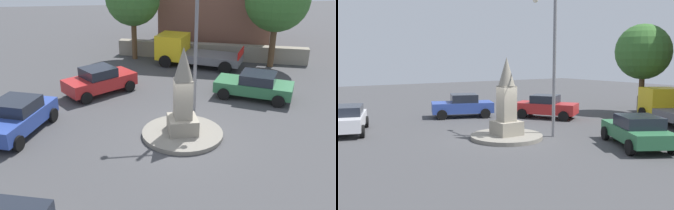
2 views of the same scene
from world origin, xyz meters
TOP-DOWN VIEW (x-y plane):
  - ground_plane at (0.00, 0.00)m, footprint 80.00×80.00m
  - traffic_island at (0.00, 0.00)m, footprint 3.49×3.49m
  - monument at (0.00, 0.00)m, footprint 1.22×1.22m
  - streetlamp at (-0.93, -2.16)m, footprint 3.35×0.28m
  - car_blue_parked_right at (7.07, -1.21)m, footprint 3.09×4.33m
  - car_green_approaching at (-4.55, -3.81)m, footprint 4.38×3.50m
  - car_red_passing at (3.70, -5.54)m, footprint 4.18×3.54m
  - truck_yellow_far_side at (-2.13, -10.14)m, footprint 5.99×4.49m
  - stone_boundary_wall at (-3.94, -11.45)m, footprint 13.06×5.07m
  - tree_near_wall at (-7.60, -9.13)m, footprint 4.11×4.11m

SIDE VIEW (x-z plane):
  - ground_plane at x=0.00m, z-range 0.00..0.00m
  - traffic_island at x=0.00m, z-range 0.00..0.19m
  - stone_boundary_wall at x=-3.94m, z-range 0.00..1.13m
  - car_green_approaching at x=-4.55m, z-range 0.02..1.42m
  - car_red_passing at x=3.70m, z-range 0.01..1.51m
  - car_blue_parked_right at x=7.07m, z-range 0.01..1.53m
  - truck_yellow_far_side at x=-2.13m, z-range -0.05..2.01m
  - monument at x=0.00m, z-range -0.11..3.61m
  - tree_near_wall at x=-7.60m, z-range 1.18..7.68m
  - streetlamp at x=-0.93m, z-range 0.78..8.21m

